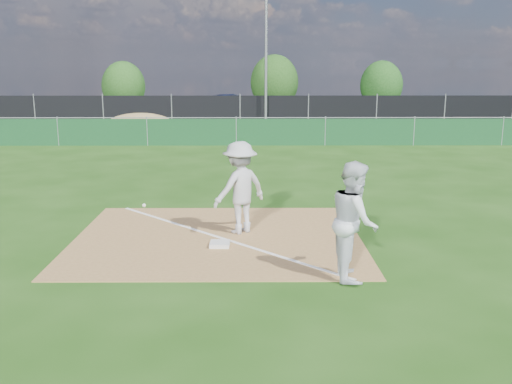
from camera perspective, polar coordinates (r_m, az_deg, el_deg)
ground at (r=20.88m, az=-2.36°, el=2.75°), size 90.00×90.00×0.00m
infield_dirt at (r=12.12m, az=-3.82°, el=-4.57°), size 6.00×5.00×0.02m
foul_line at (r=12.12m, az=-3.82°, el=-4.51°), size 5.01×5.01×0.01m
green_fence at (r=25.74m, az=-1.98°, el=5.99°), size 44.00×0.05×1.20m
dirt_mound at (r=29.77m, az=-11.52°, el=6.63°), size 3.38×2.60×1.17m
black_fence at (r=33.67m, az=-1.60°, el=8.09°), size 46.00×0.04×1.80m
parking_lot at (r=38.73m, az=-1.44°, el=7.37°), size 46.00×9.00×0.01m
light_pole at (r=33.26m, az=1.01°, el=13.38°), size 0.16×0.16×8.00m
first_base at (r=11.54m, az=-3.64°, el=-5.21°), size 0.40×0.40×0.08m
play_at_first at (r=12.21m, az=-1.62°, el=0.44°), size 2.82×1.37×1.98m
runner at (r=9.78m, az=9.79°, el=-2.84°), size 0.80×1.01×2.03m
car_left at (r=38.38m, az=-10.61°, el=8.30°), size 4.97×3.10×1.58m
car_mid at (r=37.55m, az=-2.41°, el=8.46°), size 5.25×2.79×1.64m
car_right at (r=37.83m, az=8.96°, el=8.20°), size 5.22×2.70×1.45m
tree_left at (r=44.62m, az=-13.11°, el=10.27°), size 3.22×3.22×3.82m
tree_mid at (r=44.22m, az=1.85°, el=10.90°), size 3.64×3.64×4.31m
tree_right at (r=46.02m, az=12.42°, el=10.40°), size 3.26×3.26×3.87m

